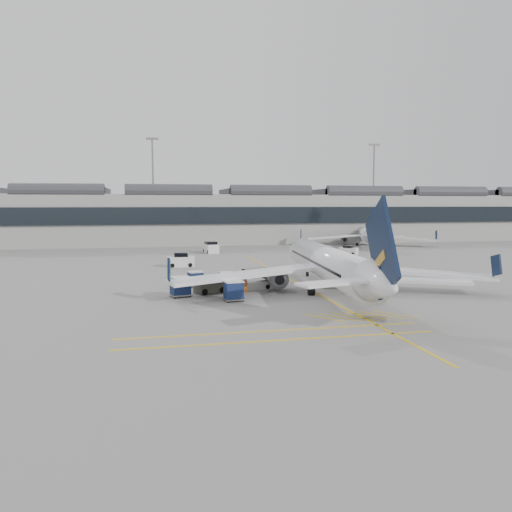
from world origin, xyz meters
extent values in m
plane|color=gray|center=(0.00, 0.00, 0.00)|extent=(220.00, 220.00, 0.00)
cube|color=#9E9E99|center=(0.00, 72.00, 5.50)|extent=(200.00, 20.00, 11.00)
cube|color=black|center=(0.00, 61.80, 6.50)|extent=(200.00, 0.50, 3.60)
cube|color=#38383D|center=(0.00, 72.00, 11.70)|extent=(200.00, 18.00, 1.40)
cylinder|color=slate|center=(-5.00, 86.00, 12.50)|extent=(0.44, 0.44, 25.00)
cube|color=slate|center=(-5.00, 86.00, 25.20)|extent=(3.00, 0.60, 0.50)
cylinder|color=slate|center=(55.00, 86.00, 12.50)|extent=(0.44, 0.44, 25.00)
cube|color=slate|center=(55.00, 86.00, 25.20)|extent=(3.00, 0.60, 0.50)
cube|color=gold|center=(10.00, 10.00, 0.01)|extent=(0.25, 60.00, 0.01)
cylinder|color=white|center=(11.62, 4.61, 2.86)|extent=(6.35, 27.48, 3.42)
cone|color=white|center=(13.29, 19.97, 2.86)|extent=(3.79, 3.99, 3.42)
cone|color=white|center=(9.91, -11.12, 3.23)|extent=(3.87, 4.71, 3.42)
cube|color=white|center=(2.88, 4.19, 2.05)|extent=(15.80, 6.36, 0.32)
cube|color=white|center=(20.06, 2.32, 2.05)|extent=(15.44, 9.32, 0.32)
cylinder|color=slate|center=(6.43, 5.63, 1.41)|extent=(2.25, 3.46, 1.91)
cylinder|color=slate|center=(16.91, 4.49, 1.41)|extent=(2.25, 3.46, 1.91)
cube|color=black|center=(9.97, -10.58, 5.77)|extent=(1.02, 6.91, 7.61)
cylinder|color=black|center=(12.75, 15.00, 0.29)|extent=(0.32, 0.61, 0.58)
cylinder|color=black|center=(9.11, 2.59, 0.36)|extent=(0.71, 0.79, 0.73)
cylinder|color=black|center=(13.63, 2.10, 0.36)|extent=(0.71, 0.79, 0.73)
cylinder|color=white|center=(39.83, 57.01, 2.50)|extent=(11.15, 23.31, 2.98)
cone|color=white|center=(44.57, 69.63, 2.50)|extent=(3.91, 4.02, 2.98)
cone|color=white|center=(34.98, 44.09, 2.81)|extent=(4.13, 4.61, 2.98)
cube|color=white|center=(32.36, 58.54, 1.78)|extent=(13.59, 3.46, 0.28)
cube|color=white|center=(46.46, 53.25, 1.78)|extent=(12.32, 10.64, 0.28)
cylinder|color=slate|center=(35.67, 59.00, 1.23)|extent=(2.56, 3.26, 1.66)
cylinder|color=slate|center=(44.28, 55.76, 1.23)|extent=(2.56, 3.26, 1.66)
cube|color=black|center=(35.15, 44.54, 5.03)|extent=(2.34, 5.73, 6.64)
cylinder|color=black|center=(43.04, 65.54, 0.25)|extent=(0.39, 0.55, 0.51)
cylinder|color=black|center=(37.28, 55.85, 0.32)|extent=(0.74, 0.79, 0.63)
cylinder|color=black|center=(40.99, 54.46, 0.32)|extent=(0.74, 0.79, 0.63)
cube|color=silver|center=(3.97, 7.38, 0.40)|extent=(4.65, 2.77, 0.80)
cube|color=black|center=(5.08, 7.67, 1.32)|extent=(4.08, 2.20, 1.69)
cube|color=silver|center=(2.75, 7.06, 1.20)|extent=(1.38, 1.70, 1.03)
cylinder|color=black|center=(2.62, 6.20, 0.25)|extent=(0.54, 0.33, 0.50)
cylinder|color=black|center=(2.21, 7.75, 0.25)|extent=(0.54, 0.33, 0.50)
cylinder|color=black|center=(5.73, 7.01, 0.25)|extent=(0.54, 0.33, 0.50)
cylinder|color=black|center=(5.32, 8.57, 0.25)|extent=(0.54, 0.33, 0.50)
cube|color=gray|center=(1.14, 1.40, 0.19)|extent=(1.95, 1.67, 0.13)
cube|color=navy|center=(1.14, 1.40, 1.03)|extent=(1.78, 1.60, 1.52)
cube|color=silver|center=(1.14, 1.40, 1.83)|extent=(1.84, 1.66, 0.10)
cylinder|color=black|center=(0.48, 0.74, 0.12)|extent=(0.24, 0.13, 0.23)
cylinder|color=black|center=(0.35, 1.89, 0.12)|extent=(0.24, 0.13, 0.23)
cylinder|color=black|center=(1.94, 0.92, 0.12)|extent=(0.24, 0.13, 0.23)
cylinder|color=black|center=(1.80, 2.06, 0.12)|extent=(0.24, 0.13, 0.23)
cube|color=gray|center=(-3.56, 4.60, 0.20)|extent=(2.21, 1.97, 0.13)
cube|color=navy|center=(-3.56, 4.60, 1.08)|extent=(2.03, 1.87, 1.60)
cube|color=silver|center=(-3.56, 4.60, 1.92)|extent=(2.10, 1.94, 0.11)
cylinder|color=black|center=(-4.16, 3.82, 0.12)|extent=(0.26, 0.17, 0.24)
cylinder|color=black|center=(-4.46, 5.00, 0.12)|extent=(0.26, 0.17, 0.24)
cylinder|color=black|center=(-2.66, 4.21, 0.12)|extent=(0.26, 0.17, 0.24)
cylinder|color=black|center=(-2.97, 5.38, 0.12)|extent=(0.26, 0.17, 0.24)
cube|color=gray|center=(1.63, 8.66, 0.17)|extent=(1.82, 1.58, 0.12)
cube|color=navy|center=(1.63, 8.66, 0.95)|extent=(1.67, 1.51, 1.40)
cube|color=silver|center=(1.63, 8.66, 1.68)|extent=(1.73, 1.57, 0.10)
cylinder|color=black|center=(1.04, 8.03, 0.11)|extent=(0.22, 0.13, 0.21)
cylinder|color=black|center=(0.88, 9.08, 0.11)|extent=(0.22, 0.13, 0.21)
cylinder|color=black|center=(2.38, 8.23, 0.11)|extent=(0.22, 0.13, 0.21)
cylinder|color=black|center=(2.22, 9.28, 0.11)|extent=(0.22, 0.13, 0.21)
cube|color=gray|center=(-1.58, 10.10, 0.17)|extent=(1.87, 1.66, 0.11)
cube|color=navy|center=(-1.58, 10.10, 0.93)|extent=(1.72, 1.58, 1.37)
cube|color=silver|center=(-1.58, 10.10, 1.64)|extent=(1.78, 1.64, 0.09)
cylinder|color=black|center=(-2.10, 9.45, 0.10)|extent=(0.22, 0.14, 0.21)
cylinder|color=black|center=(-2.35, 10.46, 0.10)|extent=(0.22, 0.14, 0.21)
cylinder|color=black|center=(-0.82, 9.75, 0.10)|extent=(0.22, 0.14, 0.21)
cylinder|color=black|center=(-1.06, 10.76, 0.10)|extent=(0.22, 0.14, 0.21)
imported|color=#E0600B|center=(2.85, 4.46, 0.83)|extent=(0.72, 0.69, 1.66)
imported|color=#EA3C0C|center=(6.91, 7.57, 0.94)|extent=(0.95, 0.76, 1.87)
cube|color=#4C4D42|center=(-0.55, 6.11, 0.62)|extent=(3.29, 2.70, 1.14)
cube|color=#4C4D42|center=(-0.55, 6.11, 1.31)|extent=(1.80, 1.80, 0.57)
cylinder|color=black|center=(-1.19, 5.02, 0.32)|extent=(0.70, 0.51, 0.64)
cylinder|color=black|center=(-1.78, 6.37, 0.32)|extent=(0.70, 0.51, 0.64)
cylinder|color=black|center=(0.69, 5.84, 0.32)|extent=(0.70, 0.51, 0.64)
cylinder|color=black|center=(0.10, 7.19, 0.32)|extent=(0.70, 0.51, 0.64)
cone|color=#F24C0A|center=(10.83, 18.51, 0.24)|extent=(0.34, 0.34, 0.48)
cone|color=#F24C0A|center=(14.57, 7.59, 0.23)|extent=(0.34, 0.34, 0.47)
cube|color=white|center=(-2.01, 27.99, 0.73)|extent=(3.78, 1.91, 1.47)
cube|color=black|center=(-2.01, 27.99, 1.62)|extent=(1.90, 1.79, 0.63)
cylinder|color=black|center=(-3.26, 27.14, 0.31)|extent=(0.63, 0.23, 0.63)
cylinder|color=black|center=(-3.28, 28.82, 0.31)|extent=(0.63, 0.23, 0.63)
cylinder|color=black|center=(-0.75, 27.16, 0.31)|extent=(0.63, 0.23, 0.63)
cylinder|color=black|center=(-0.76, 28.83, 0.31)|extent=(0.63, 0.23, 0.63)
cube|color=white|center=(4.68, 47.05, 0.80)|extent=(2.63, 4.37, 1.60)
cube|color=black|center=(4.68, 47.05, 1.77)|extent=(2.22, 2.32, 0.69)
cylinder|color=black|center=(5.79, 45.82, 0.34)|extent=(0.35, 0.72, 0.69)
cylinder|color=black|center=(3.97, 45.56, 0.34)|extent=(0.35, 0.72, 0.69)
cylinder|color=black|center=(5.39, 48.54, 0.34)|extent=(0.35, 0.72, 0.69)
cylinder|color=black|center=(3.58, 48.28, 0.34)|extent=(0.35, 0.72, 0.69)
cube|color=white|center=(28.15, 38.83, 0.62)|extent=(3.43, 3.27, 1.23)
cube|color=black|center=(28.15, 38.83, 1.36)|extent=(2.18, 2.17, 0.53)
cylinder|color=black|center=(26.89, 38.98, 0.26)|extent=(0.53, 0.49, 0.53)
cylinder|color=black|center=(27.81, 40.05, 0.26)|extent=(0.53, 0.49, 0.53)
cylinder|color=black|center=(28.49, 37.61, 0.26)|extent=(0.53, 0.49, 0.53)
cylinder|color=black|center=(29.41, 38.67, 0.26)|extent=(0.53, 0.49, 0.53)
camera|label=1|loc=(-6.50, -43.65, 9.00)|focal=35.00mm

